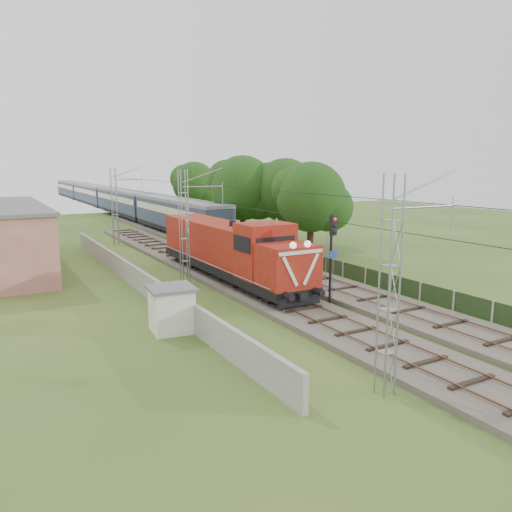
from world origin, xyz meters
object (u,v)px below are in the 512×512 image
signal_post (332,243)px  relay_hut (172,309)px  coach_rake (106,197)px  locomotive (230,249)px

signal_post → relay_hut: 10.37m
relay_hut → coach_rake: bearing=79.8°
locomotive → relay_hut: 11.27m
relay_hut → locomotive: bearing=48.7°
coach_rake → relay_hut: size_ratio=39.87×
locomotive → relay_hut: (-7.40, -8.41, -1.20)m
locomotive → coach_rake: (5.00, 60.81, 0.31)m
locomotive → coach_rake: bearing=85.3°
relay_hut → signal_post: bearing=0.2°
coach_rake → signal_post: signal_post is taller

